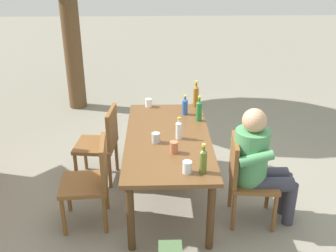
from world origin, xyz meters
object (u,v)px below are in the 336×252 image
(chair_far_left, at_px, (92,178))
(cup_glass, at_px, (187,167))
(chair_near_left, at_px, (245,176))
(bottle_blue, at_px, (185,106))
(bottle_clear, at_px, (179,129))
(bottle_olive, at_px, (203,160))
(dining_table, at_px, (168,144))
(person_in_white_shirt, at_px, (259,161))
(cup_white, at_px, (149,103))
(bottle_amber, at_px, (196,96))
(chair_far_right, at_px, (102,141))
(cup_steel, at_px, (156,138))
(cup_terracotta, at_px, (174,147))
(bottle_green, at_px, (199,110))

(chair_far_left, xyz_separation_m, cup_glass, (-0.30, -0.87, 0.29))
(chair_near_left, xyz_separation_m, bottle_blue, (0.97, 0.52, 0.33))
(bottle_clear, relative_size, bottle_blue, 0.99)
(bottle_olive, bearing_deg, dining_table, 21.63)
(person_in_white_shirt, bearing_deg, chair_far_left, 89.77)
(bottle_olive, bearing_deg, bottle_blue, 2.97)
(bottle_clear, distance_m, bottle_blue, 0.63)
(cup_white, bearing_deg, bottle_amber, -90.48)
(chair_near_left, xyz_separation_m, chair_far_right, (0.78, 1.45, 0.00))
(chair_near_left, xyz_separation_m, bottle_olive, (-0.31, 0.45, 0.35))
(cup_steel, bearing_deg, person_in_white_shirt, -106.13)
(cup_white, bearing_deg, chair_far_right, 130.02)
(bottle_amber, distance_m, cup_glass, 1.53)
(chair_far_left, height_order, bottle_olive, bottle_olive)
(cup_terracotta, xyz_separation_m, cup_steel, (0.22, 0.17, -0.01))
(chair_near_left, xyz_separation_m, chair_far_left, (-0.00, 1.45, 0.00))
(chair_near_left, bearing_deg, dining_table, 61.72)
(bottle_amber, relative_size, bottle_blue, 1.37)
(cup_steel, bearing_deg, cup_white, 5.18)
(person_in_white_shirt, distance_m, bottle_blue, 1.17)
(chair_far_right, height_order, bottle_olive, bottle_olive)
(chair_far_right, distance_m, person_in_white_shirt, 1.76)
(chair_near_left, height_order, cup_white, chair_near_left)
(cup_glass, xyz_separation_m, cup_white, (1.52, 0.35, -0.00))
(chair_far_left, relative_size, bottle_green, 3.03)
(bottle_clear, bearing_deg, cup_terracotta, 168.30)
(cup_steel, bearing_deg, cup_glass, -155.14)
(person_in_white_shirt, bearing_deg, cup_glass, 113.13)
(cup_terracotta, bearing_deg, bottle_amber, -15.05)
(dining_table, relative_size, chair_far_left, 2.04)
(chair_near_left, xyz_separation_m, cup_white, (1.22, 0.94, 0.28))
(chair_far_left, distance_m, bottle_green, 1.38)
(bottle_green, height_order, cup_glass, bottle_green)
(chair_far_right, height_order, cup_steel, chair_far_right)
(cup_terracotta, bearing_deg, cup_white, 12.32)
(chair_far_right, xyz_separation_m, bottle_clear, (-0.43, -0.83, 0.33))
(dining_table, distance_m, cup_steel, 0.22)
(cup_glass, bearing_deg, cup_steel, 24.86)
(bottle_amber, height_order, cup_white, bottle_amber)
(dining_table, bearing_deg, person_in_white_shirt, -115.51)
(cup_terracotta, bearing_deg, chair_far_left, 94.08)
(person_in_white_shirt, bearing_deg, chair_near_left, 85.91)
(chair_far_right, distance_m, bottle_blue, 1.01)
(dining_table, bearing_deg, bottle_blue, -19.96)
(person_in_white_shirt, xyz_separation_m, bottle_clear, (0.36, 0.73, 0.16))
(cup_glass, bearing_deg, person_in_white_shirt, -66.87)
(chair_far_left, bearing_deg, cup_terracotta, -85.92)
(bottle_green, relative_size, cup_white, 2.88)
(bottle_blue, bearing_deg, bottle_amber, -31.14)
(dining_table, distance_m, cup_white, 0.86)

